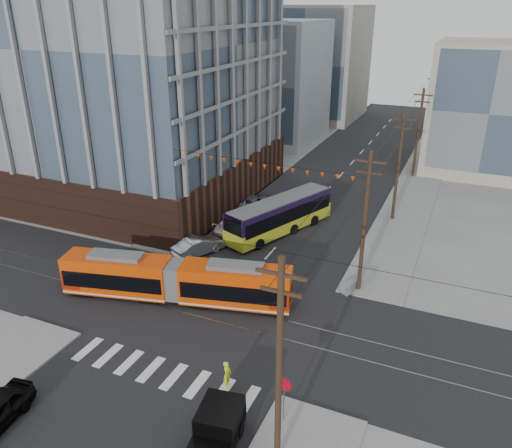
% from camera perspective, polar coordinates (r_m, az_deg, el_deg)
% --- Properties ---
extents(ground, '(160.00, 160.00, 0.00)m').
position_cam_1_polar(ground, '(33.31, -7.75, -13.46)').
color(ground, slate).
extents(office_building, '(30.00, 25.00, 28.60)m').
position_cam_1_polar(office_building, '(58.47, -15.88, 17.31)').
color(office_building, '#381E16').
rests_on(office_building, ground).
extents(bg_bldg_nw_near, '(18.00, 16.00, 18.00)m').
position_cam_1_polar(bg_bldg_nw_near, '(81.45, 0.70, 16.00)').
color(bg_bldg_nw_near, '#8C99A5').
rests_on(bg_bldg_nw_near, ground).
extents(bg_bldg_ne_near, '(14.00, 14.00, 16.00)m').
position_cam_1_polar(bg_bldg_ne_near, '(71.32, 25.07, 11.90)').
color(bg_bldg_ne_near, gray).
rests_on(bg_bldg_ne_near, ground).
extents(bg_bldg_nw_far, '(16.00, 18.00, 20.00)m').
position_cam_1_polar(bg_bldg_nw_far, '(99.01, 7.15, 17.80)').
color(bg_bldg_nw_far, gray).
rests_on(bg_bldg_nw_far, ground).
extents(bg_bldg_ne_far, '(16.00, 16.00, 14.00)m').
position_cam_1_polar(bg_bldg_ne_far, '(91.28, 26.35, 13.21)').
color(bg_bldg_ne_far, '#8C99A5').
rests_on(bg_bldg_ne_far, ground).
extents(utility_pole_near, '(0.30, 0.30, 11.00)m').
position_cam_1_polar(utility_pole_near, '(22.65, 2.65, -16.20)').
color(utility_pole_near, black).
rests_on(utility_pole_near, ground).
extents(utility_pole_far, '(0.30, 0.30, 11.00)m').
position_cam_1_polar(utility_pole_far, '(79.85, 19.38, 12.00)').
color(utility_pole_far, black).
rests_on(utility_pole_far, ground).
extents(streetcar, '(17.01, 6.26, 3.26)m').
position_cam_1_polar(streetcar, '(37.03, -9.16, -6.37)').
color(streetcar, '#D23C05').
rests_on(streetcar, ground).
extents(city_bus, '(6.97, 12.27, 3.45)m').
position_cam_1_polar(city_bus, '(47.38, 2.79, 1.01)').
color(city_bus, black).
rests_on(city_bus, ground).
extents(pickup_truck, '(2.87, 5.89, 1.92)m').
position_cam_1_polar(pickup_truck, '(25.81, -5.34, -24.05)').
color(pickup_truck, black).
rests_on(pickup_truck, ground).
extents(parked_car_silver, '(3.49, 5.00, 1.56)m').
position_cam_1_polar(parked_car_silver, '(43.76, -6.60, -2.50)').
color(parked_car_silver, '#99A0B0').
rests_on(parked_car_silver, ground).
extents(parked_car_white, '(2.79, 5.32, 1.47)m').
position_cam_1_polar(parked_car_white, '(48.02, -2.38, 0.06)').
color(parked_car_white, beige).
rests_on(parked_car_white, ground).
extents(parked_car_grey, '(2.36, 4.54, 1.22)m').
position_cam_1_polar(parked_car_grey, '(53.74, -0.30, 2.59)').
color(parked_car_grey, slate).
rests_on(parked_car_grey, ground).
extents(pedestrian, '(0.50, 0.68, 1.73)m').
position_cam_1_polar(pedestrian, '(29.50, -3.32, -16.81)').
color(pedestrian, '#C2F21F').
rests_on(pedestrian, ground).
extents(stop_sign, '(0.81, 0.81, 2.67)m').
position_cam_1_polar(stop_sign, '(27.26, 3.20, -19.62)').
color(stop_sign, '#A50515').
rests_on(stop_sign, ground).
extents(jersey_barrier, '(2.27, 3.66, 0.73)m').
position_cam_1_polar(jersey_barrier, '(39.61, 11.53, -6.54)').
color(jersey_barrier, slate).
rests_on(jersey_barrier, ground).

